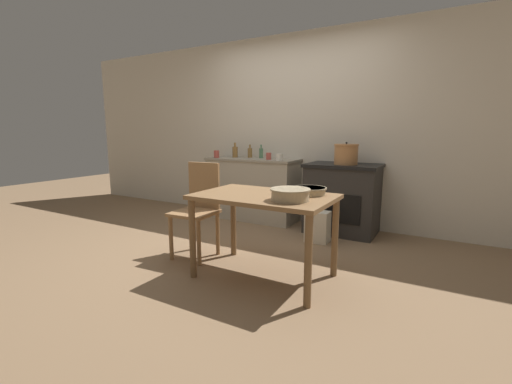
# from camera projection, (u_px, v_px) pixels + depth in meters

# --- Properties ---
(ground_plane) EXTENTS (14.00, 14.00, 0.00)m
(ground_plane) POSITION_uv_depth(u_px,v_px,m) (235.00, 252.00, 3.62)
(ground_plane) COLOR #896B4C
(wall_back) EXTENTS (8.00, 0.07, 2.55)m
(wall_back) POSITION_uv_depth(u_px,v_px,m) (296.00, 130.00, 4.75)
(wall_back) COLOR beige
(wall_back) RESTS_ON ground_plane
(counter_cabinet) EXTENTS (1.33, 0.52, 0.88)m
(counter_cabinet) POSITION_uv_depth(u_px,v_px,m) (253.00, 189.00, 4.92)
(counter_cabinet) COLOR #B2A893
(counter_cabinet) RESTS_ON ground_plane
(stove) EXTENTS (0.88, 0.61, 0.86)m
(stove) POSITION_uv_depth(u_px,v_px,m) (342.00, 198.00, 4.24)
(stove) COLOR #2D2B28
(stove) RESTS_ON ground_plane
(work_table) EXTENTS (1.15, 0.73, 0.73)m
(work_table) POSITION_uv_depth(u_px,v_px,m) (264.00, 206.00, 2.89)
(work_table) COLOR olive
(work_table) RESTS_ON ground_plane
(chair) EXTENTS (0.43, 0.43, 0.94)m
(chair) POSITION_uv_depth(u_px,v_px,m) (198.00, 207.00, 3.44)
(chair) COLOR #997047
(chair) RESTS_ON ground_plane
(flour_sack) EXTENTS (0.26, 0.18, 0.36)m
(flour_sack) POSITION_uv_depth(u_px,v_px,m) (318.00, 227.00, 3.91)
(flour_sack) COLOR beige
(flour_sack) RESTS_ON ground_plane
(stock_pot) EXTENTS (0.29, 0.29, 0.27)m
(stock_pot) POSITION_uv_depth(u_px,v_px,m) (346.00, 154.00, 4.07)
(stock_pot) COLOR #B77A47
(stock_pot) RESTS_ON stove
(mixing_bowl_large) EXTENTS (0.29, 0.29, 0.06)m
(mixing_bowl_large) POSITION_uv_depth(u_px,v_px,m) (309.00, 190.00, 2.88)
(mixing_bowl_large) COLOR tan
(mixing_bowl_large) RESTS_ON work_table
(mixing_bowl_small) EXTENTS (0.31, 0.31, 0.09)m
(mixing_bowl_small) POSITION_uv_depth(u_px,v_px,m) (290.00, 194.00, 2.62)
(mixing_bowl_small) COLOR tan
(mixing_bowl_small) RESTS_ON work_table
(bottle_far_left) EXTENTS (0.06, 0.06, 0.19)m
(bottle_far_left) POSITION_uv_depth(u_px,v_px,m) (261.00, 153.00, 4.85)
(bottle_far_left) COLOR #517F5B
(bottle_far_left) RESTS_ON counter_cabinet
(bottle_left) EXTENTS (0.06, 0.06, 0.19)m
(bottle_left) POSITION_uv_depth(u_px,v_px,m) (250.00, 152.00, 4.96)
(bottle_left) COLOR olive
(bottle_left) RESTS_ON counter_cabinet
(bottle_mid_left) EXTENTS (0.08, 0.08, 0.21)m
(bottle_mid_left) POSITION_uv_depth(u_px,v_px,m) (235.00, 152.00, 4.99)
(bottle_mid_left) COLOR olive
(bottle_mid_left) RESTS_ON counter_cabinet
(cup_center_left) EXTENTS (0.09, 0.09, 0.09)m
(cup_center_left) POSITION_uv_depth(u_px,v_px,m) (279.00, 157.00, 4.45)
(cup_center_left) COLOR silver
(cup_center_left) RESTS_ON counter_cabinet
(cup_center) EXTENTS (0.07, 0.07, 0.10)m
(cup_center) POSITION_uv_depth(u_px,v_px,m) (217.00, 154.00, 4.91)
(cup_center) COLOR #B74C42
(cup_center) RESTS_ON counter_cabinet
(cup_center_right) EXTENTS (0.07, 0.07, 0.09)m
(cup_center_right) POSITION_uv_depth(u_px,v_px,m) (269.00, 156.00, 4.59)
(cup_center_right) COLOR #B74C42
(cup_center_right) RESTS_ON counter_cabinet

